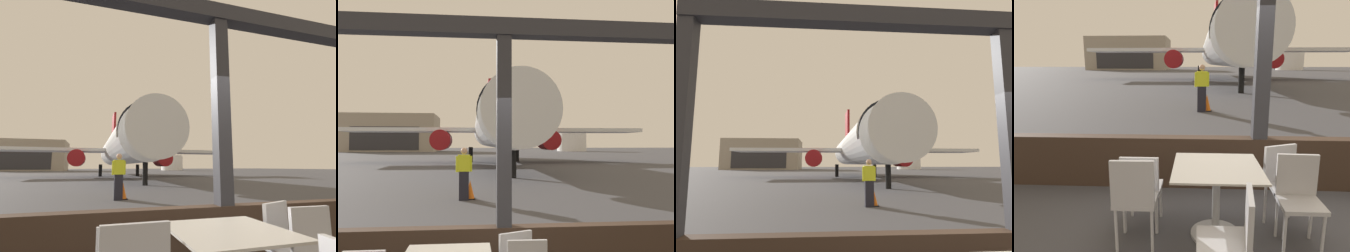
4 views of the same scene
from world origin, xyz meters
TOP-DOWN VIEW (x-y plane):
  - ground_plane at (0.00, 40.00)m, footprint 220.00×220.00m
  - window_frame at (0.00, 0.00)m, footprint 8.55×0.24m
  - cafe_chair_aisle_left at (0.08, -1.04)m, footprint 0.50×0.50m
  - airplane at (1.78, 27.38)m, footprint 29.15×34.08m
  - ground_crew_worker at (-0.71, 6.79)m, footprint 0.54×0.26m
  - traffic_cone at (-0.51, 7.01)m, footprint 0.36×0.36m
  - distant_hangar at (-20.00, 81.56)m, footprint 21.52×15.42m
  - fuel_storage_tank at (24.27, 79.31)m, footprint 7.24×7.24m

SIDE VIEW (x-z plane):
  - ground_plane at x=0.00m, z-range 0.00..0.00m
  - traffic_cone at x=-0.51m, z-range -0.02..0.62m
  - cafe_chair_aisle_left at x=0.08m, z-range 0.09..0.99m
  - ground_crew_worker at x=-0.71m, z-range 0.03..1.77m
  - window_frame at x=0.00m, z-range -0.58..3.04m
  - fuel_storage_tank at x=24.27m, z-range 0.00..4.95m
  - airplane at x=1.78m, z-range -1.75..8.76m
  - distant_hangar at x=-20.00m, z-range 0.00..8.80m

